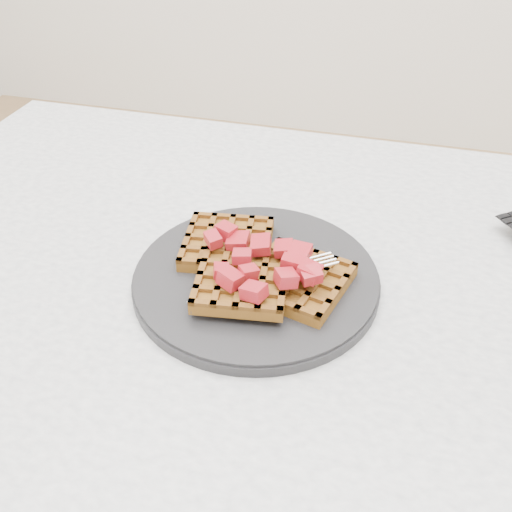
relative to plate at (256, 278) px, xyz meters
name	(u,v)px	position (x,y,z in m)	size (l,w,h in m)	color
table	(292,350)	(0.04, 0.01, -0.12)	(1.20, 0.80, 0.75)	silver
plate	(256,278)	(0.00, 0.00, 0.00)	(0.28, 0.28, 0.02)	black
waffles	(255,267)	(0.00, 0.00, 0.02)	(0.22, 0.19, 0.03)	brown
strawberry_pile	(256,246)	(0.00, 0.00, 0.05)	(0.15, 0.15, 0.02)	#87000B
fork	(275,288)	(0.03, -0.03, 0.02)	(0.02, 0.18, 0.02)	silver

